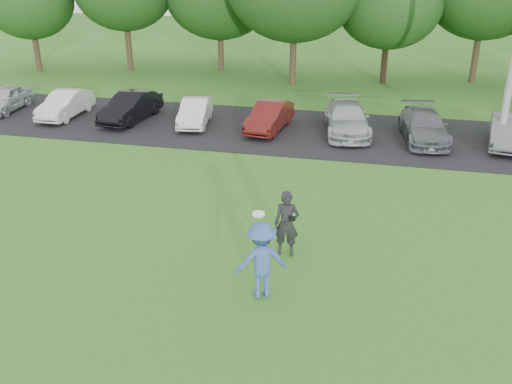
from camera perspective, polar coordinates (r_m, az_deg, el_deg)
ground at (r=13.00m, az=-3.49°, el=-11.41°), size 100.00×100.00×0.00m
parking_lot at (r=24.53m, az=4.96°, el=6.05°), size 32.00×6.50×0.03m
frisbee_player at (r=12.87m, az=0.54°, el=-6.83°), size 1.38×1.14×2.14m
camera_bystander at (r=14.56m, az=3.08°, el=-3.20°), size 0.67×0.47×1.76m
parked_cars at (r=24.21m, az=7.81°, el=7.16°), size 30.65×4.67×1.24m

